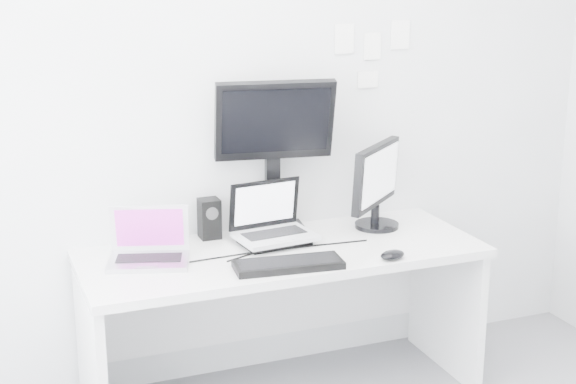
{
  "coord_description": "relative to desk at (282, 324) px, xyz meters",
  "views": [
    {
      "loc": [
        -1.28,
        -2.11,
        1.99
      ],
      "look_at": [
        0.02,
        1.23,
        1.0
      ],
      "focal_mm": 52.92,
      "sensor_mm": 36.0,
      "label": 1
    }
  ],
  "objects": [
    {
      "name": "back_wall",
      "position": [
        0.0,
        0.35,
        0.99
      ],
      "size": [
        3.6,
        0.0,
        3.6
      ],
      "primitive_type": "plane",
      "rotation": [
        1.57,
        0.0,
        0.0
      ],
      "color": "silver",
      "rests_on": "ground"
    },
    {
      "name": "desk",
      "position": [
        0.0,
        0.0,
        0.0
      ],
      "size": [
        1.8,
        0.7,
        0.73
      ],
      "primitive_type": "cube",
      "color": "silver",
      "rests_on": "ground"
    },
    {
      "name": "macbook",
      "position": [
        -0.6,
        0.03,
        0.49
      ],
      "size": [
        0.4,
        0.34,
        0.25
      ],
      "primitive_type": "cube",
      "rotation": [
        0.0,
        0.0,
        -0.3
      ],
      "color": "#A9A8AD",
      "rests_on": "desk"
    },
    {
      "name": "speaker",
      "position": [
        -0.26,
        0.28,
        0.46
      ],
      "size": [
        0.11,
        0.11,
        0.19
      ],
      "primitive_type": "cube",
      "rotation": [
        0.0,
        0.0,
        -0.24
      ],
      "color": "black",
      "rests_on": "desk"
    },
    {
      "name": "dell_laptop",
      "position": [
        -0.0,
        0.08,
        0.51
      ],
      "size": [
        0.37,
        0.31,
        0.29
      ],
      "primitive_type": "cube",
      "rotation": [
        0.0,
        0.0,
        0.11
      ],
      "color": "#B5B7BC",
      "rests_on": "desk"
    },
    {
      "name": "rear_monitor",
      "position": [
        0.06,
        0.26,
        0.74
      ],
      "size": [
        0.58,
        0.28,
        0.75
      ],
      "primitive_type": "cube",
      "rotation": [
        0.0,
        0.0,
        -0.15
      ],
      "color": "black",
      "rests_on": "desk"
    },
    {
      "name": "samsung_monitor",
      "position": [
        0.54,
        0.14,
        0.58
      ],
      "size": [
        0.49,
        0.47,
        0.43
      ],
      "primitive_type": "cube",
      "rotation": [
        0.0,
        0.0,
        0.72
      ],
      "color": "black",
      "rests_on": "desk"
    },
    {
      "name": "keyboard",
      "position": [
        -0.06,
        -0.23,
        0.38
      ],
      "size": [
        0.47,
        0.21,
        0.03
      ],
      "primitive_type": "cube",
      "rotation": [
        0.0,
        0.0,
        -0.11
      ],
      "color": "black",
      "rests_on": "desk"
    },
    {
      "name": "mouse",
      "position": [
        0.4,
        -0.29,
        0.38
      ],
      "size": [
        0.14,
        0.1,
        0.04
      ],
      "primitive_type": "ellipsoid",
      "rotation": [
        0.0,
        0.0,
        0.25
      ],
      "color": "black",
      "rests_on": "desk"
    },
    {
      "name": "wall_note_0",
      "position": [
        0.45,
        0.34,
        1.26
      ],
      "size": [
        0.1,
        0.0,
        0.14
      ],
      "primitive_type": "cube",
      "color": "white",
      "rests_on": "back_wall"
    },
    {
      "name": "wall_note_1",
      "position": [
        0.6,
        0.34,
        1.22
      ],
      "size": [
        0.09,
        0.0,
        0.13
      ],
      "primitive_type": "cube",
      "color": "white",
      "rests_on": "back_wall"
    },
    {
      "name": "wall_note_2",
      "position": [
        0.75,
        0.34,
        1.26
      ],
      "size": [
        0.1,
        0.0,
        0.14
      ],
      "primitive_type": "cube",
      "color": "white",
      "rests_on": "back_wall"
    },
    {
      "name": "wall_note_3",
      "position": [
        0.58,
        0.34,
        1.05
      ],
      "size": [
        0.11,
        0.0,
        0.08
      ],
      "primitive_type": "cube",
      "color": "white",
      "rests_on": "back_wall"
    }
  ]
}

